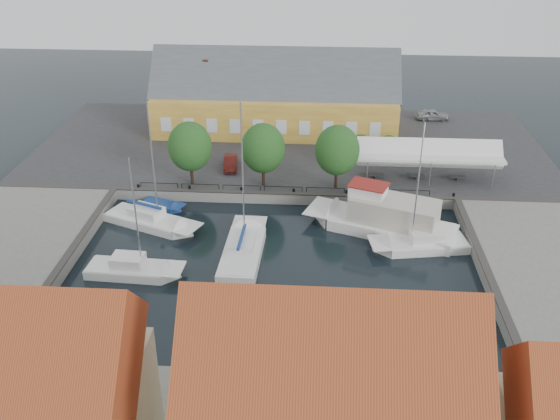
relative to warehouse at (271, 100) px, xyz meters
name	(u,v)px	position (x,y,z in m)	size (l,w,h in m)	color
ground	(275,261)	(2.60, -28.36, -4.43)	(140.00, 140.00, 0.00)	black
north_quay	(290,148)	(2.60, -5.36, -3.93)	(56.00, 26.00, 1.00)	#2D2D30
quay_edge_fittings	(279,221)	(2.62, -23.61, -3.37)	(56.00, 24.72, 0.40)	#383533
warehouse	(271,100)	(0.00, 0.00, 0.00)	(28.56, 14.00, 9.55)	#BF872E
tent_canopy	(429,154)	(16.60, -13.86, -0.74)	(14.00, 4.00, 2.83)	white
quay_trees	(263,148)	(0.60, -16.36, 0.45)	(18.20, 4.20, 6.30)	black
car_silver	(433,115)	(19.83, 3.92, -2.74)	(1.62, 4.02, 1.37)	#9A9EA1
car_red	(230,162)	(-3.17, -12.39, -2.80)	(1.33, 3.81, 1.25)	maroon
center_sailboat	(243,252)	(-0.06, -27.79, -4.06)	(3.17, 9.98, 13.42)	white
trawler	(386,221)	(11.88, -22.87, -3.41)	(13.68, 8.36, 5.00)	white
east_boat_a	(421,246)	(14.60, -25.61, -4.17)	(8.55, 4.06, 11.69)	white
west_boat_a	(151,222)	(-8.93, -23.13, -4.16)	(9.46, 6.01, 12.20)	white
west_boat_c	(133,271)	(-8.33, -31.04, -4.17)	(7.81, 2.87, 10.47)	white
launch_sw	(74,339)	(-10.11, -39.16, -4.34)	(5.79, 4.55, 0.98)	white
launch_nw	(162,207)	(-8.70, -19.81, -4.34)	(4.49, 2.94, 0.88)	navy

